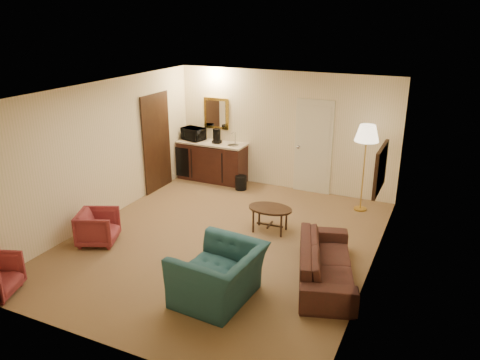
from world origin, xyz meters
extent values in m
plane|color=olive|center=(0.00, 0.00, 0.00)|extent=(6.00, 6.00, 0.00)
cube|color=#FBE1BC|center=(0.00, 3.00, 1.30)|extent=(5.00, 0.02, 2.60)
cube|color=#FBE1BC|center=(-2.50, 0.00, 1.30)|extent=(0.02, 6.00, 2.60)
cube|color=#FBE1BC|center=(2.50, 0.00, 1.30)|extent=(0.02, 6.00, 2.60)
cube|color=white|center=(0.00, 0.00, 2.60)|extent=(5.00, 6.00, 0.02)
cube|color=beige|center=(0.70, 2.97, 1.02)|extent=(0.82, 0.06, 2.05)
cube|color=black|center=(-2.47, 1.70, 1.05)|extent=(0.06, 0.98, 2.10)
cube|color=gold|center=(-1.65, 2.97, 1.55)|extent=(0.62, 0.04, 0.72)
cube|color=black|center=(2.46, 0.40, 1.55)|extent=(0.06, 0.90, 0.70)
cube|color=#331710|center=(-1.65, 2.72, 0.46)|extent=(1.64, 0.58, 0.92)
imported|color=black|center=(1.95, -0.46, 0.38)|extent=(1.13, 2.04, 0.77)
imported|color=#215253|center=(0.75, -1.57, 0.51)|extent=(0.84, 1.22, 1.02)
imported|color=maroon|center=(-1.90, -0.95, 0.32)|extent=(0.79, 0.81, 0.64)
cube|color=black|center=(0.60, 0.72, 0.23)|extent=(0.83, 0.59, 0.46)
cube|color=gold|center=(1.90, 2.40, 0.88)|extent=(0.56, 0.56, 1.75)
cylinder|color=black|center=(-0.77, 2.42, 0.16)|extent=(0.33, 0.33, 0.32)
imported|color=black|center=(-2.15, 2.74, 1.10)|extent=(0.57, 0.39, 0.35)
cylinder|color=black|center=(-1.51, 2.71, 1.09)|extent=(0.21, 0.21, 0.33)
camera|label=1|loc=(3.36, -6.49, 3.76)|focal=35.00mm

